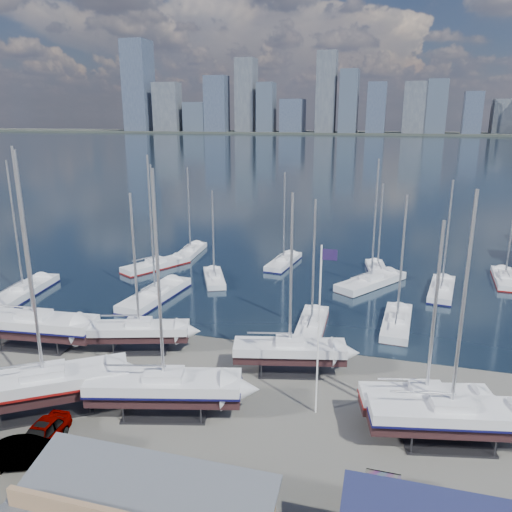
% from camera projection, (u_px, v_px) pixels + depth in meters
% --- Properties ---
extents(ground, '(1400.00, 1400.00, 0.00)m').
position_uv_depth(ground, '(235.00, 400.00, 37.63)').
color(ground, '#605E59').
rests_on(ground, ground).
extents(water, '(1400.00, 600.00, 0.40)m').
position_uv_depth(water, '(381.00, 149.00, 325.17)').
color(water, '#172735').
rests_on(water, ground).
extents(far_shore, '(1400.00, 80.00, 2.20)m').
position_uv_depth(far_shore, '(389.00, 134.00, 565.95)').
color(far_shore, '#2D332D').
rests_on(far_shore, ground).
extents(skyline, '(639.14, 43.80, 107.69)m').
position_uv_depth(skyline, '(384.00, 98.00, 551.87)').
color(skyline, '#475166').
rests_on(skyline, far_shore).
extents(sailboat_cradle_0, '(11.69, 4.29, 18.30)m').
position_uv_depth(sailboat_cradle_0, '(35.00, 325.00, 45.76)').
color(sailboat_cradle_0, '#2D2D33').
rests_on(sailboat_cradle_0, ground).
extents(sailboat_cradle_1, '(11.50, 9.28, 18.67)m').
position_uv_depth(sailboat_cradle_1, '(45.00, 385.00, 35.60)').
color(sailboat_cradle_1, '#2D2D33').
rests_on(sailboat_cradle_1, ground).
extents(sailboat_cradle_2, '(9.14, 4.92, 14.50)m').
position_uv_depth(sailboat_cradle_2, '(139.00, 331.00, 45.01)').
color(sailboat_cradle_2, '#2D2D33').
rests_on(sailboat_cradle_2, ground).
extents(sailboat_cradle_3, '(11.36, 5.66, 17.56)m').
position_uv_depth(sailboat_cradle_3, '(164.00, 387.00, 35.35)').
color(sailboat_cradle_3, '#2D2D33').
rests_on(sailboat_cradle_3, ground).
extents(sailboat_cradle_4, '(9.56, 4.59, 15.12)m').
position_uv_depth(sailboat_cradle_4, '(290.00, 351.00, 41.14)').
color(sailboat_cradle_4, '#2D2D33').
rests_on(sailboat_cradle_4, ground).
extents(sailboat_cradle_5, '(10.76, 4.92, 16.73)m').
position_uv_depth(sailboat_cradle_5, '(450.00, 416.00, 32.02)').
color(sailboat_cradle_5, '#2D2D33').
rests_on(sailboat_cradle_5, ground).
extents(sailboat_cradle_6, '(9.23, 4.50, 14.50)m').
position_uv_depth(sailboat_cradle_6, '(426.00, 399.00, 34.12)').
color(sailboat_cradle_6, '#2D2D33').
rests_on(sailboat_cradle_6, ground).
extents(sailboat_moored_0, '(4.58, 11.49, 16.70)m').
position_uv_depth(sailboat_moored_0, '(24.00, 293.00, 59.49)').
color(sailboat_moored_0, black).
rests_on(sailboat_moored_0, water).
extents(sailboat_moored_1, '(7.30, 10.26, 15.14)m').
position_uv_depth(sailboat_moored_1, '(156.00, 266.00, 70.15)').
color(sailboat_moored_1, black).
rests_on(sailboat_moored_1, water).
extents(sailboat_moored_2, '(3.36, 9.45, 13.99)m').
position_uv_depth(sailboat_moored_2, '(191.00, 252.00, 77.16)').
color(sailboat_moored_2, black).
rests_on(sailboat_moored_2, water).
extents(sailboat_moored_3, '(4.34, 11.91, 17.43)m').
position_uv_depth(sailboat_moored_3, '(155.00, 297.00, 58.23)').
color(sailboat_moored_3, black).
rests_on(sailboat_moored_3, water).
extents(sailboat_moored_4, '(5.51, 8.36, 12.32)m').
position_uv_depth(sailboat_moored_4, '(214.00, 279.00, 64.68)').
color(sailboat_moored_4, black).
rests_on(sailboat_moored_4, water).
extents(sailboat_moored_5, '(3.76, 9.54, 13.89)m').
position_uv_depth(sailboat_moored_5, '(284.00, 263.00, 71.74)').
color(sailboat_moored_5, black).
rests_on(sailboat_moored_5, water).
extents(sailboat_moored_6, '(2.92, 9.32, 13.81)m').
position_uv_depth(sailboat_moored_6, '(312.00, 327.00, 50.00)').
color(sailboat_moored_6, black).
rests_on(sailboat_moored_6, water).
extents(sailboat_moored_7, '(8.62, 10.86, 16.58)m').
position_uv_depth(sailboat_moored_7, '(371.00, 283.00, 62.91)').
color(sailboat_moored_7, black).
rests_on(sailboat_moored_7, water).
extents(sailboat_moored_8, '(3.81, 8.82, 12.77)m').
position_uv_depth(sailboat_moored_8, '(377.00, 271.00, 67.92)').
color(sailboat_moored_8, black).
rests_on(sailboat_moored_8, water).
extents(sailboat_moored_9, '(3.18, 9.51, 14.15)m').
position_uv_depth(sailboat_moored_9, '(397.00, 324.00, 50.66)').
color(sailboat_moored_9, black).
rests_on(sailboat_moored_9, water).
extents(sailboat_moored_10, '(3.97, 9.84, 14.30)m').
position_uv_depth(sailboat_moored_10, '(441.00, 291.00, 60.37)').
color(sailboat_moored_10, black).
rests_on(sailboat_moored_10, water).
extents(sailboat_moored_11, '(3.09, 9.20, 13.55)m').
position_uv_depth(sailboat_moored_11, '(505.00, 280.00, 64.36)').
color(sailboat_moored_11, black).
rests_on(sailboat_moored_11, water).
extents(car_a, '(2.17, 4.81, 1.60)m').
position_uv_depth(car_a, '(41.00, 434.00, 32.31)').
color(car_a, gray).
rests_on(car_a, ground).
extents(car_b, '(5.20, 3.50, 1.62)m').
position_uv_depth(car_b, '(26.00, 453.00, 30.50)').
color(car_b, gray).
rests_on(car_b, ground).
extents(car_c, '(3.53, 5.10, 1.29)m').
position_uv_depth(car_c, '(193.00, 500.00, 27.02)').
color(car_c, gray).
rests_on(car_c, ground).
extents(flagpole, '(1.10, 0.12, 12.53)m').
position_uv_depth(flagpole, '(320.00, 320.00, 34.13)').
color(flagpole, white).
rests_on(flagpole, ground).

